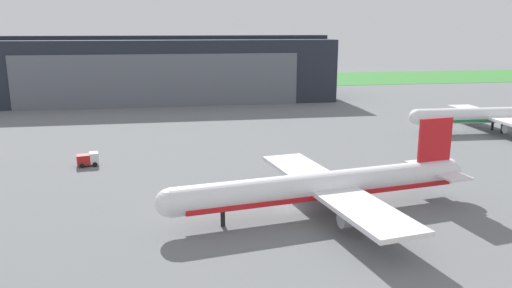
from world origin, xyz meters
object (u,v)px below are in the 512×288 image
object	(u,v)px
airliner_near_left	(325,186)
baggage_tug	(88,159)
maintenance_hangar	(160,70)
airliner_far_right	(493,116)

from	to	relation	value
airliner_near_left	baggage_tug	xyz separation A→B (m)	(-33.32, 27.92, -2.37)
baggage_tug	airliner_near_left	bearing A→B (deg)	-39.96
maintenance_hangar	airliner_near_left	distance (m)	107.90
airliner_far_right	baggage_tug	xyz separation A→B (m)	(-85.80, -13.75, -2.55)
baggage_tug	maintenance_hangar	bearing A→B (deg)	81.82
airliner_far_right	airliner_near_left	size ratio (longest dim) A/B	0.94
maintenance_hangar	baggage_tug	world-z (taller)	maintenance_hangar
airliner_near_left	baggage_tug	distance (m)	43.53
maintenance_hangar	airliner_near_left	xyz separation A→B (m)	(22.18, -105.41, -6.26)
baggage_tug	airliner_far_right	bearing A→B (deg)	9.10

